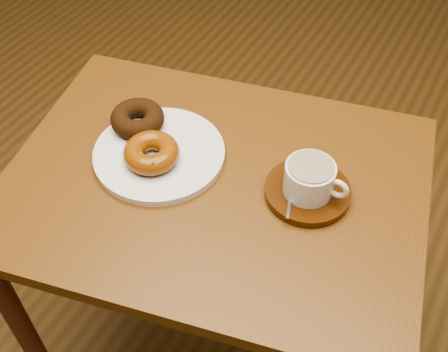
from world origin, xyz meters
The scene contains 8 objects.
ground centered at (0.00, 0.00, 0.00)m, with size 6.00×6.00×0.00m, color brown.
cafe_table centered at (0.29, -0.32, 0.59)m, with size 0.86×0.71×0.71m.
donut_plate centered at (0.18, -0.32, 0.71)m, with size 0.24×0.24×0.01m, color silver.
donut_cinnamon centered at (0.10, -0.28, 0.74)m, with size 0.10×0.10×0.04m, color black.
donut_caramel centered at (0.18, -0.34, 0.74)m, with size 0.14×0.14×0.04m.
saucer centered at (0.45, -0.27, 0.71)m, with size 0.15×0.15×0.02m, color #3B1C08.
coffee_cup centered at (0.46, -0.27, 0.75)m, with size 0.11×0.09×0.06m.
teaspoon centered at (0.43, -0.28, 0.73)m, with size 0.04×0.09×0.01m.
Camera 1 is at (0.64, -0.90, 1.46)m, focal length 45.00 mm.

